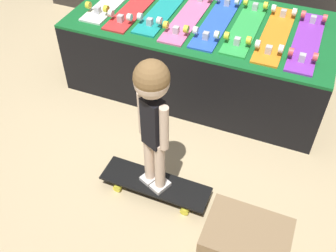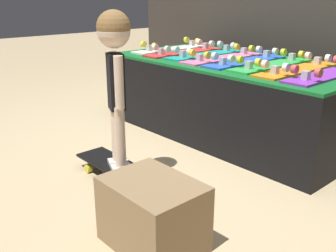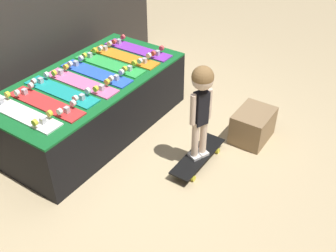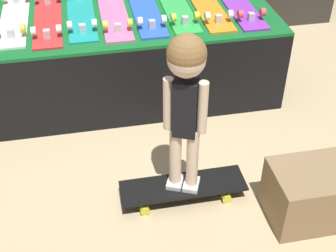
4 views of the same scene
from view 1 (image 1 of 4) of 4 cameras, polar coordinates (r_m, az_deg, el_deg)
name	(u,v)px [view 1 (image 1 of 4)]	position (r m, az deg, el deg)	size (l,w,h in m)	color
ground_plane	(175,124)	(2.93, 0.98, 0.29)	(16.00, 16.00, 0.00)	tan
display_rack	(201,53)	(3.17, 4.80, 10.57)	(1.95, 0.98, 0.58)	black
skateboard_red_on_rack	(136,6)	(3.17, -4.62, 17.03)	(0.18, 0.79, 0.09)	red
skateboard_teal_on_rack	(164,8)	(3.12, -0.61, 16.69)	(0.18, 0.79, 0.09)	teal
skateboard_pink_on_rack	(189,16)	(3.02, 3.03, 15.67)	(0.18, 0.79, 0.09)	pink
skateboard_blue_on_rack	(217,21)	(2.97, 7.12, 14.90)	(0.18, 0.79, 0.09)	blue
skateboard_green_on_rack	(246,26)	(2.95, 11.30, 14.08)	(0.18, 0.79, 0.09)	green
skateboard_orange_on_rack	(276,33)	(2.91, 15.38, 12.86)	(0.18, 0.79, 0.09)	orange
skateboard_purple_on_rack	(307,40)	(2.89, 19.55, 11.65)	(0.18, 0.79, 0.09)	purple
skateboard_on_floor	(155,184)	(2.47, -1.85, -8.45)	(0.69, 0.20, 0.09)	black
child	(153,106)	(1.99, -2.26, 2.92)	(0.20, 0.18, 0.90)	silver
storage_box	(244,247)	(2.18, 10.96, -16.84)	(0.42, 0.32, 0.31)	#8E704C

